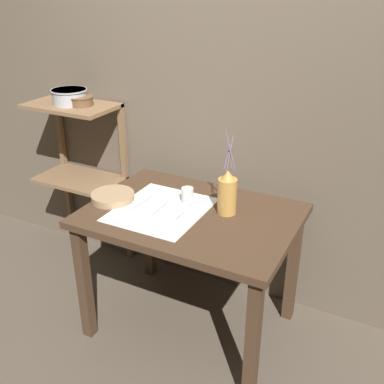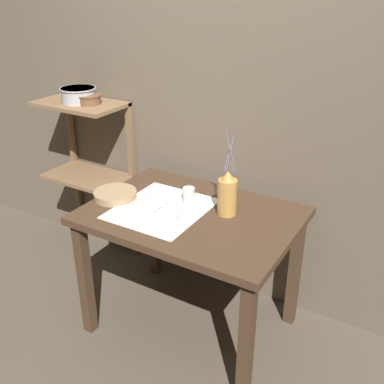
# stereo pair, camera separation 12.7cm
# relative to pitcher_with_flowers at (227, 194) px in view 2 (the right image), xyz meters

# --- Properties ---
(ground_plane) EXTENTS (12.00, 12.00, 0.00)m
(ground_plane) POSITION_rel_pitcher_with_flowers_xyz_m (-0.17, -0.08, -0.87)
(ground_plane) COLOR brown
(stone_wall_back) EXTENTS (7.00, 0.06, 2.40)m
(stone_wall_back) POSITION_rel_pitcher_with_flowers_xyz_m (-0.17, 0.42, 0.33)
(stone_wall_back) COLOR brown
(stone_wall_back) RESTS_ON ground_plane
(wooden_table) EXTENTS (1.10, 0.79, 0.76)m
(wooden_table) POSITION_rel_pitcher_with_flowers_xyz_m (-0.17, -0.08, -0.22)
(wooden_table) COLOR #422D1E
(wooden_table) RESTS_ON ground_plane
(wooden_shelf_unit) EXTENTS (0.58, 0.34, 1.15)m
(wooden_shelf_unit) POSITION_rel_pitcher_with_flowers_xyz_m (-1.17, 0.24, -0.06)
(wooden_shelf_unit) COLOR brown
(wooden_shelf_unit) RESTS_ON ground_plane
(linen_cloth) EXTENTS (0.45, 0.52, 0.00)m
(linen_cloth) POSITION_rel_pitcher_with_flowers_xyz_m (-0.32, -0.13, -0.11)
(linen_cloth) COLOR white
(linen_cloth) RESTS_ON wooden_table
(pitcher_with_flowers) EXTENTS (0.10, 0.10, 0.45)m
(pitcher_with_flowers) POSITION_rel_pitcher_with_flowers_xyz_m (0.00, 0.00, 0.00)
(pitcher_with_flowers) COLOR #B7843D
(pitcher_with_flowers) RESTS_ON wooden_table
(wooden_bowl) EXTENTS (0.24, 0.24, 0.04)m
(wooden_bowl) POSITION_rel_pitcher_with_flowers_xyz_m (-0.62, -0.15, -0.09)
(wooden_bowl) COLOR #9E7F5B
(wooden_bowl) RESTS_ON wooden_table
(glass_tumbler_near) EXTENTS (0.07, 0.07, 0.08)m
(glass_tumbler_near) POSITION_rel_pitcher_with_flowers_xyz_m (-0.24, 0.01, -0.07)
(glass_tumbler_near) COLOR #B7C1BC
(glass_tumbler_near) RESTS_ON wooden_table
(fork_outer) EXTENTS (0.03, 0.19, 0.00)m
(fork_outer) POSITION_rel_pitcher_with_flowers_xyz_m (-0.45, -0.11, -0.11)
(fork_outer) COLOR #A8A8AD
(fork_outer) RESTS_ON wooden_table
(knife_center) EXTENTS (0.02, 0.19, 0.00)m
(knife_center) POSITION_rel_pitcher_with_flowers_xyz_m (-0.33, -0.11, -0.11)
(knife_center) COLOR #A8A8AD
(knife_center) RESTS_ON wooden_table
(spoon_inner) EXTENTS (0.02, 0.20, 0.02)m
(spoon_inner) POSITION_rel_pitcher_with_flowers_xyz_m (-0.19, -0.05, -0.11)
(spoon_inner) COLOR #A8A8AD
(spoon_inner) RESTS_ON wooden_table
(metal_pot_large) EXTENTS (0.23, 0.23, 0.09)m
(metal_pot_large) POSITION_rel_pitcher_with_flowers_xyz_m (-1.17, 0.20, 0.33)
(metal_pot_large) COLOR #A8A8AD
(metal_pot_large) RESTS_ON wooden_shelf_unit
(metal_pot_small) EXTENTS (0.15, 0.15, 0.06)m
(metal_pot_small) POSITION_rel_pitcher_with_flowers_xyz_m (-1.08, 0.20, 0.32)
(metal_pot_small) COLOR brown
(metal_pot_small) RESTS_ON wooden_shelf_unit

